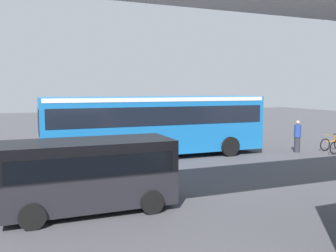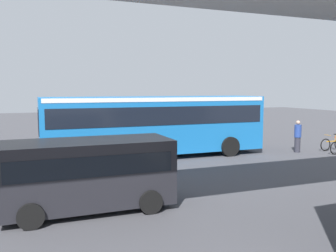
{
  "view_description": "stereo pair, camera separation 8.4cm",
  "coord_description": "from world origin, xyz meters",
  "px_view_note": "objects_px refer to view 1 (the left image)",
  "views": [
    {
      "loc": [
        7.5,
        17.93,
        3.5
      ],
      "look_at": [
        0.81,
        0.72,
        1.6
      ],
      "focal_mm": 37.66,
      "sensor_mm": 36.0,
      "label": 1
    },
    {
      "loc": [
        7.42,
        17.96,
        3.5
      ],
      "look_at": [
        0.81,
        0.72,
        1.6
      ],
      "focal_mm": 37.66,
      "sensor_mm": 36.0,
      "label": 2
    }
  ],
  "objects_px": {
    "pedestrian": "(297,136)",
    "city_bus": "(156,121)",
    "bicycle_orange": "(332,144)",
    "parked_van": "(89,170)",
    "traffic_sign": "(258,113)"
  },
  "relations": [
    {
      "from": "pedestrian",
      "to": "city_bus",
      "type": "bearing_deg",
      "value": -11.41
    },
    {
      "from": "city_bus",
      "to": "bicycle_orange",
      "type": "relative_size",
      "value": 6.52
    },
    {
      "from": "parked_van",
      "to": "bicycle_orange",
      "type": "distance_m",
      "value": 15.62
    },
    {
      "from": "bicycle_orange",
      "to": "city_bus",
      "type": "bearing_deg",
      "value": -10.37
    },
    {
      "from": "parked_van",
      "to": "traffic_sign",
      "type": "distance_m",
      "value": 16.92
    },
    {
      "from": "parked_van",
      "to": "pedestrian",
      "type": "xyz_separation_m",
      "value": [
        -12.4,
        -5.48,
        -0.3
      ]
    },
    {
      "from": "city_bus",
      "to": "traffic_sign",
      "type": "bearing_deg",
      "value": -158.93
    },
    {
      "from": "pedestrian",
      "to": "bicycle_orange",
      "type": "bearing_deg",
      "value": 173.21
    },
    {
      "from": "city_bus",
      "to": "bicycle_orange",
      "type": "height_order",
      "value": "city_bus"
    },
    {
      "from": "city_bus",
      "to": "pedestrian",
      "type": "relative_size",
      "value": 6.44
    },
    {
      "from": "parked_van",
      "to": "pedestrian",
      "type": "bearing_deg",
      "value": -156.17
    },
    {
      "from": "traffic_sign",
      "to": "bicycle_orange",
      "type": "bearing_deg",
      "value": 105.04
    },
    {
      "from": "city_bus",
      "to": "pedestrian",
      "type": "height_order",
      "value": "city_bus"
    },
    {
      "from": "bicycle_orange",
      "to": "pedestrian",
      "type": "relative_size",
      "value": 0.99
    },
    {
      "from": "bicycle_orange",
      "to": "parked_van",
      "type": "bearing_deg",
      "value": 19.49
    }
  ]
}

